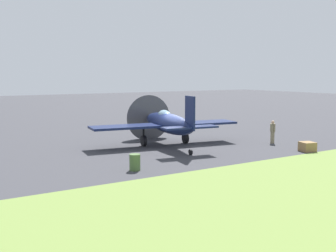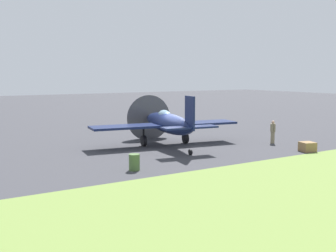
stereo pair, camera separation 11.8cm
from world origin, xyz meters
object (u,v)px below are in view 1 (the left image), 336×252
Objects in this scene: ground_crew_mechanic at (273,131)px; supply_crate at (307,147)px; fuel_drum at (135,162)px; airplane_lead at (167,123)px; ground_crew_chief at (157,119)px.

ground_crew_mechanic is 1.92× the size of supply_crate.
fuel_drum is 12.61m from supply_crate.
fuel_drum is (-13.02, -2.39, -0.46)m from ground_crew_mechanic.
airplane_lead is at bearing 79.09° from ground_crew_mechanic.
supply_crate is at bearing -173.42° from ground_crew_mechanic.
supply_crate is at bearing -5.74° from fuel_drum.
airplane_lead reaches higher than fuel_drum.
fuel_drum is at bearing 95.12° from ground_crew_chief.
fuel_drum is at bearing -125.60° from airplane_lead.
ground_crew_mechanic is at bearing 142.99° from ground_crew_chief.
airplane_lead is 9.95m from ground_crew_chief.
ground_crew_mechanic is (2.84, -12.25, 0.00)m from ground_crew_chief.
ground_crew_chief is 12.57m from ground_crew_mechanic.
airplane_lead is 6.52× the size of ground_crew_mechanic.
supply_crate is at bearing -36.76° from airplane_lead.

